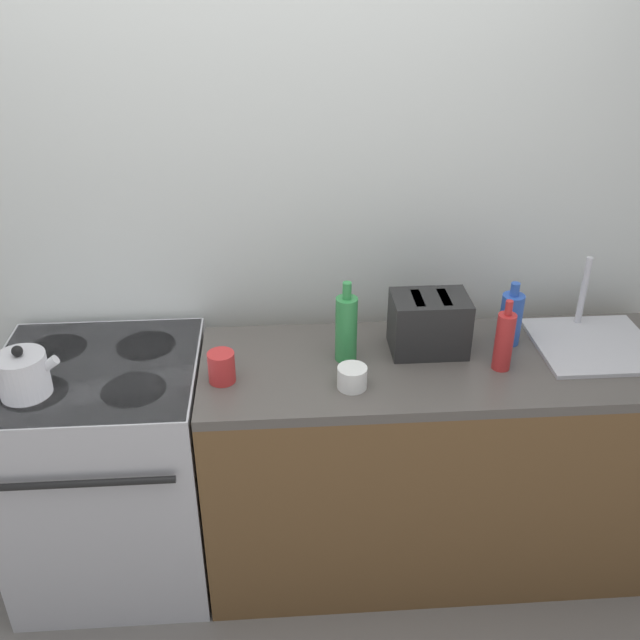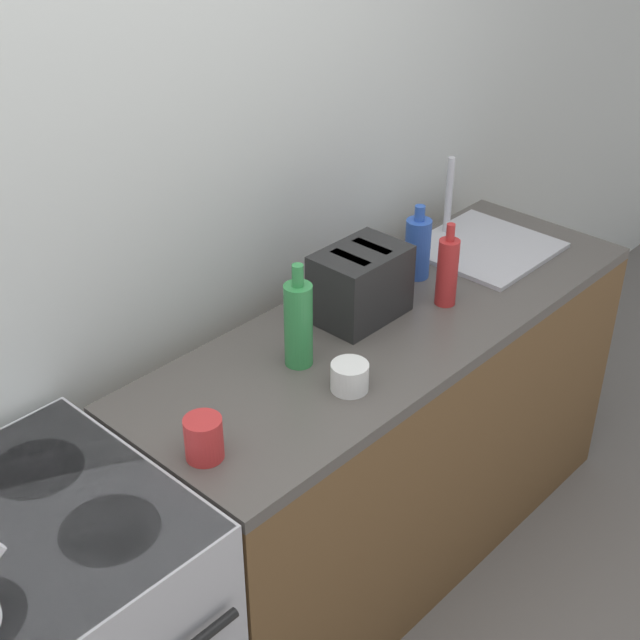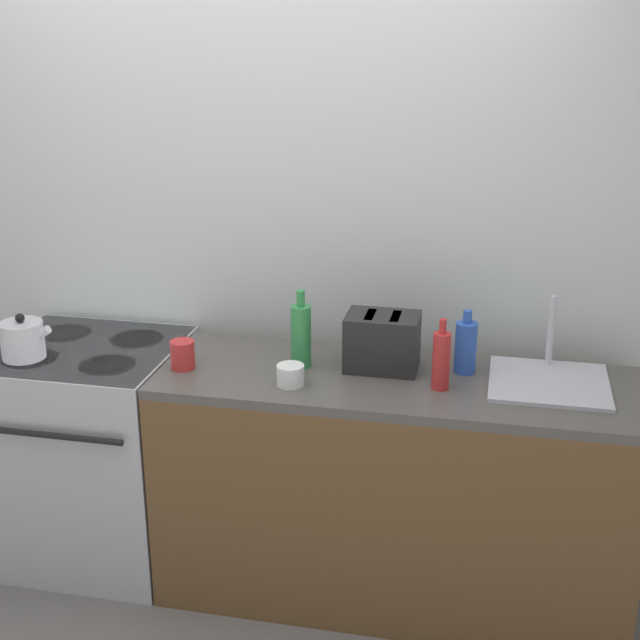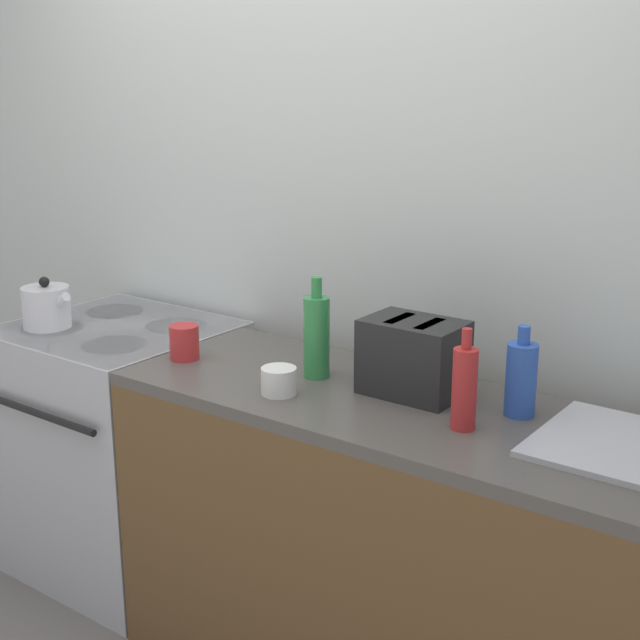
# 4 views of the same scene
# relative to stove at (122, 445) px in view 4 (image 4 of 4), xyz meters

# --- Properties ---
(wall_back) EXTENTS (8.00, 0.05, 2.60)m
(wall_back) POSITION_rel_stove_xyz_m (0.61, 0.39, 0.84)
(wall_back) COLOR silver
(wall_back) RESTS_ON ground_plane
(stove) EXTENTS (0.70, 0.70, 0.91)m
(stove) POSITION_rel_stove_xyz_m (0.00, 0.00, 0.00)
(stove) COLOR #B7B7BC
(stove) RESTS_ON ground_plane
(counter_block) EXTENTS (1.74, 0.59, 0.91)m
(counter_block) POSITION_rel_stove_xyz_m (1.23, -0.04, -0.01)
(counter_block) COLOR brown
(counter_block) RESTS_ON ground_plane
(kettle) EXTENTS (0.20, 0.16, 0.18)m
(kettle) POSITION_rel_stove_xyz_m (-0.18, -0.14, 0.51)
(kettle) COLOR silver
(kettle) RESTS_ON stove
(toaster) EXTENTS (0.27, 0.18, 0.21)m
(toaster) POSITION_rel_stove_xyz_m (1.17, 0.04, 0.55)
(toaster) COLOR black
(toaster) RESTS_ON counter_block
(sink_tray) EXTENTS (0.42, 0.40, 0.28)m
(sink_tray) POSITION_rel_stove_xyz_m (1.77, 0.03, 0.46)
(sink_tray) COLOR #B7B7BC
(sink_tray) RESTS_ON counter_block
(bottle_red) EXTENTS (0.06, 0.06, 0.26)m
(bottle_red) POSITION_rel_stove_xyz_m (1.39, -0.09, 0.55)
(bottle_red) COLOR #B72828
(bottle_red) RESTS_ON counter_block
(bottle_green) EXTENTS (0.08, 0.08, 0.29)m
(bottle_green) POSITION_rel_stove_xyz_m (0.87, 0.00, 0.57)
(bottle_green) COLOR #338C47
(bottle_green) RESTS_ON counter_block
(bottle_blue) EXTENTS (0.08, 0.08, 0.24)m
(bottle_blue) POSITION_rel_stove_xyz_m (1.47, 0.07, 0.54)
(bottle_blue) COLOR #2D56B7
(bottle_blue) RESTS_ON counter_block
(cup_white) EXTENTS (0.10, 0.10, 0.08)m
(cup_white) POSITION_rel_stove_xyz_m (0.87, -0.18, 0.48)
(cup_white) COLOR white
(cup_white) RESTS_ON counter_block
(cup_red) EXTENTS (0.09, 0.09, 0.11)m
(cup_red) POSITION_rel_stove_xyz_m (0.45, -0.11, 0.49)
(cup_red) COLOR red
(cup_red) RESTS_ON counter_block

